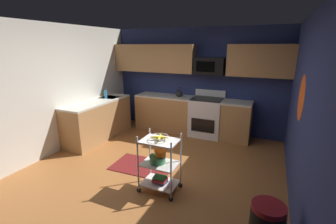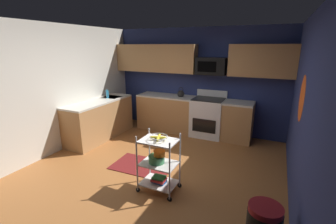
# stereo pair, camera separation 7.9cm
# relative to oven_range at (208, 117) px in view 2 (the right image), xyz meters

# --- Properties ---
(floor) EXTENTS (4.40, 4.80, 0.04)m
(floor) POSITION_rel_oven_range_xyz_m (-0.41, -2.10, -0.50)
(floor) COLOR #995B2D
(floor) RESTS_ON ground
(wall_back) EXTENTS (4.52, 0.06, 2.60)m
(wall_back) POSITION_rel_oven_range_xyz_m (-0.41, 0.33, 0.82)
(wall_back) COLOR navy
(wall_back) RESTS_ON ground
(wall_left) EXTENTS (0.06, 4.80, 2.60)m
(wall_left) POSITION_rel_oven_range_xyz_m (-2.64, -2.10, 0.82)
(wall_left) COLOR silver
(wall_left) RESTS_ON ground
(wall_right) EXTENTS (0.06, 4.80, 2.60)m
(wall_right) POSITION_rel_oven_range_xyz_m (1.82, -2.10, 0.82)
(wall_right) COLOR navy
(wall_right) RESTS_ON ground
(wall_flower_decal) EXTENTS (0.00, 0.66, 0.66)m
(wall_flower_decal) POSITION_rel_oven_range_xyz_m (1.79, -1.69, 0.97)
(wall_flower_decal) COLOR #E5591E
(counter_run) EXTENTS (3.65, 2.45, 0.92)m
(counter_run) POSITION_rel_oven_range_xyz_m (-1.16, -0.48, -0.01)
(counter_run) COLOR #B27F4C
(counter_run) RESTS_ON ground
(oven_range) EXTENTS (0.76, 0.65, 1.10)m
(oven_range) POSITION_rel_oven_range_xyz_m (0.00, 0.00, 0.00)
(oven_range) COLOR white
(oven_range) RESTS_ON ground
(upper_cabinets) EXTENTS (4.40, 0.33, 0.70)m
(upper_cabinets) POSITION_rel_oven_range_xyz_m (-0.50, 0.13, 1.37)
(upper_cabinets) COLOR #B27F4C
(microwave) EXTENTS (0.70, 0.39, 0.40)m
(microwave) POSITION_rel_oven_range_xyz_m (-0.00, 0.10, 1.22)
(microwave) COLOR black
(rolling_cart) EXTENTS (0.60, 0.40, 0.91)m
(rolling_cart) POSITION_rel_oven_range_xyz_m (-0.03, -2.58, -0.03)
(rolling_cart) COLOR silver
(rolling_cart) RESTS_ON ground
(fruit_bowl) EXTENTS (0.27, 0.27, 0.07)m
(fruit_bowl) POSITION_rel_oven_range_xyz_m (-0.03, -2.58, 0.40)
(fruit_bowl) COLOR silver
(fruit_bowl) RESTS_ON rolling_cart
(mixing_bowl_large) EXTENTS (0.25, 0.25, 0.11)m
(mixing_bowl_large) POSITION_rel_oven_range_xyz_m (-0.07, -2.58, 0.04)
(mixing_bowl_large) COLOR #387F4C
(mixing_bowl_large) RESTS_ON rolling_cart
(mixing_bowl_small) EXTENTS (0.18, 0.18, 0.08)m
(mixing_bowl_small) POSITION_rel_oven_range_xyz_m (-0.03, -2.56, 0.14)
(mixing_bowl_small) COLOR orange
(mixing_bowl_small) RESTS_ON rolling_cart
(book_stack) EXTENTS (0.22, 0.19, 0.10)m
(book_stack) POSITION_rel_oven_range_xyz_m (-0.03, -2.58, -0.30)
(book_stack) COLOR #1E4C8C
(book_stack) RESTS_ON rolling_cart
(kettle) EXTENTS (0.21, 0.18, 0.26)m
(kettle) POSITION_rel_oven_range_xyz_m (-0.72, -0.00, 0.52)
(kettle) COLOR black
(kettle) RESTS_ON counter_run
(dish_soap_bottle) EXTENTS (0.06, 0.06, 0.20)m
(dish_soap_bottle) POSITION_rel_oven_range_xyz_m (-2.30, -0.92, 0.54)
(dish_soap_bottle) COLOR #2D8CBF
(dish_soap_bottle) RESTS_ON counter_run
(floor_rug) EXTENTS (1.13, 0.74, 0.01)m
(floor_rug) POSITION_rel_oven_range_xyz_m (-0.65, -2.05, -0.47)
(floor_rug) COLOR maroon
(floor_rug) RESTS_ON ground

